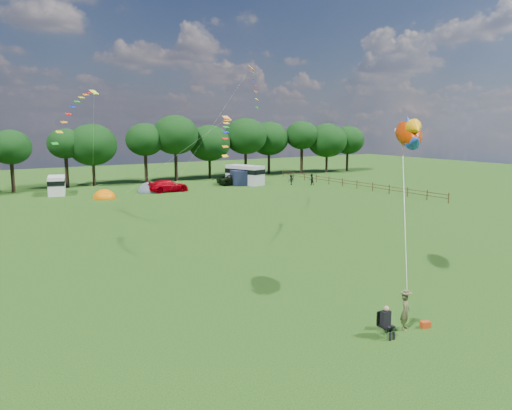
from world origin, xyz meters
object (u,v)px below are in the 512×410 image
car_d (235,180)px  kite_flyer (405,311)px  fish_kite (410,134)px  campervan_c (57,185)px  campervan_d (245,174)px  tent_orange (105,198)px  car_c (168,186)px  walker_a (311,180)px  tent_greyblue (151,192)px  walker_b (291,180)px  camp_chair (385,318)px

car_d → kite_flyer: 53.45m
kite_flyer → fish_kite: size_ratio=0.46×
campervan_c → campervan_d: (25.85, -3.69, 0.27)m
kite_flyer → fish_kite: 9.67m
tent_orange → car_c: bearing=9.8°
campervan_c → walker_a: (33.71, -9.63, -0.42)m
kite_flyer → campervan_c: bearing=57.1°
car_d → campervan_c: (-24.48, 3.21, 0.50)m
tent_greyblue → walker_a: 23.33m
campervan_d → campervan_c: bearing=62.8°
car_c → fish_kite: bearing=175.8°
car_c → walker_b: (18.31, -2.56, -0.02)m
tent_orange → kite_flyer: bearing=-88.9°
walker_a → campervan_c: bearing=-17.7°
fish_kite → camp_chair: bearing=160.8°
tent_orange → camp_chair: camp_chair is taller
walker_b → camp_chair: bearing=53.1°
car_d → campervan_d: bearing=-102.3°
car_c → campervan_c: bearing=68.6°
car_d → car_c: bearing=106.9°
camp_chair → fish_kite: 10.36m
campervan_c → tent_orange: 8.09m
walker_b → car_c: bearing=-13.5°
car_c → fish_kite: size_ratio=1.46×
car_d → tent_orange: 20.60m
tent_orange → fish_kite: (5.16, -42.19, 8.48)m
tent_orange → camp_chair: bearing=-90.6°
tent_greyblue → walker_a: (22.62, -5.62, 0.81)m
car_d → camp_chair: 54.02m
campervan_c → walker_a: bearing=-93.9°
car_c → tent_orange: (-8.82, -1.53, -0.77)m
car_d → kite_flyer: (-19.42, -49.80, 0.08)m
walker_b → car_d: bearing=-39.4°
campervan_c → tent_greyblue: (11.08, -4.01, -1.23)m
campervan_d → fish_kite: (-16.48, -45.30, 6.97)m
car_d → camp_chair: car_d is taller
kite_flyer → fish_kite: (4.30, 4.03, 7.66)m
campervan_d → walker_b: campervan_d is taller
tent_orange → kite_flyer: kite_flyer is taller
tent_orange → tent_greyblue: tent_greyblue is taller
campervan_d → tent_orange: size_ratio=2.05×
car_d → kite_flyer: bearing=165.5°
car_c → kite_flyer: bearing=171.1°
camp_chair → tent_orange: bearing=91.6°
kite_flyer → walker_a: size_ratio=1.00×
campervan_d → camp_chair: 54.14m
tent_greyblue → fish_kite: fish_kite is taller
walker_a → tent_orange: bearing=-7.3°
campervan_d → walker_a: (7.85, -5.94, -0.69)m
tent_orange → camp_chair: size_ratio=2.19×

